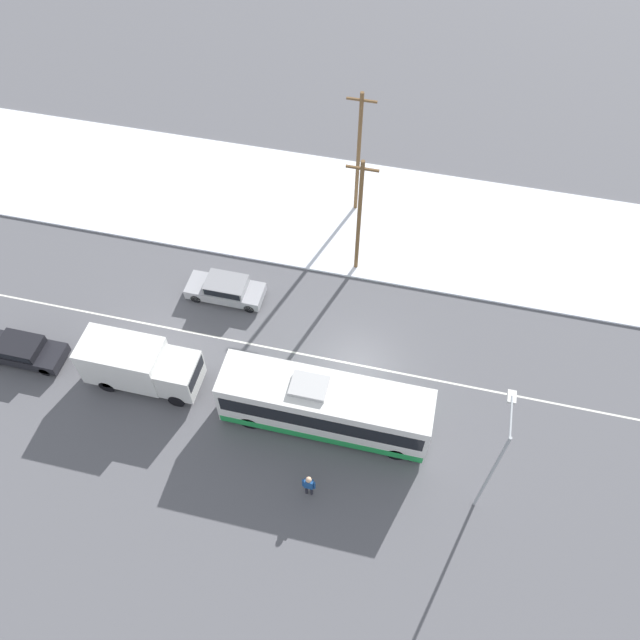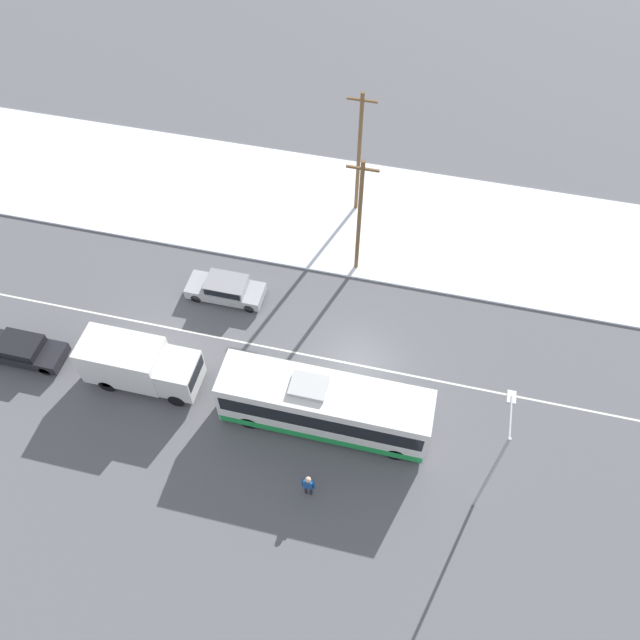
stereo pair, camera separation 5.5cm
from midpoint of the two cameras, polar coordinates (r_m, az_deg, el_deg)
The scene contains 11 objects.
ground_plane at distance 34.95m, azimuth 3.44°, elevation -4.12°, with size 120.00×120.00×0.00m, color #56565B.
snow_lot at distance 42.27m, azimuth 6.55°, elevation 8.97°, with size 80.00×10.76×0.12m.
lane_marking_center at distance 34.94m, azimuth 3.44°, elevation -4.12°, with size 60.00×0.12×0.00m.
city_bus at distance 31.63m, azimuth 0.46°, elevation -7.86°, with size 10.63×2.57×3.47m.
box_truck at distance 34.36m, azimuth -16.24°, elevation -3.85°, with size 6.21×2.30×2.95m.
sedan_car at distance 37.57m, azimuth -8.55°, elevation 2.91°, with size 4.61×1.80×1.41m.
parked_car_near_truck at distance 38.28m, azimuth -25.46°, elevation -2.41°, with size 4.50×1.80×1.36m.
pedestrian_at_stop at distance 30.50m, azimuth -1.03°, elevation -14.79°, with size 0.65×0.29×1.82m.
streetlamp at distance 28.33m, azimuth 15.80°, elevation -11.91°, with size 0.36×2.36×7.19m.
utility_pole_roadside at distance 36.16m, azimuth 3.67°, elevation 9.39°, with size 1.80×0.24×8.35m.
utility_pole_snowlot at distance 40.01m, azimuth 3.63°, elevation 14.97°, with size 1.80×0.24×8.87m.
Camera 2 is at (2.30, -18.71, 29.42)m, focal length 35.00 mm.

